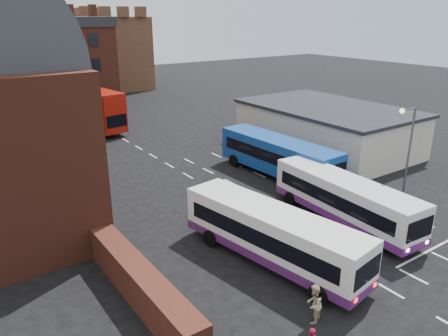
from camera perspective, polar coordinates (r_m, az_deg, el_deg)
ground at (r=25.37m, az=13.32°, el=-10.97°), size 180.00×180.00×0.00m
forecourt_wall at (r=21.02m, az=-10.69°, el=-14.88°), size 1.20×10.00×1.80m
cream_building at (r=43.75m, az=13.26°, el=5.19°), size 10.40×16.40×4.25m
brick_terrace at (r=61.47m, az=-25.08°, el=11.14°), size 22.00×10.00×11.00m
castle_keep at (r=83.54m, az=-19.61°, el=13.98°), size 22.00×22.00×12.00m
bus_white_outbound at (r=23.40m, az=6.31°, el=-8.33°), size 4.17×11.21×2.99m
bus_white_inbound at (r=28.59m, az=15.50°, el=-3.69°), size 3.16×10.77×2.90m
bus_blue at (r=35.55m, az=7.10°, el=1.75°), size 3.28×11.62×3.14m
bus_red_double at (r=52.42m, az=-17.18°, el=7.57°), size 4.41×12.01×4.70m
street_lamp at (r=30.67m, az=22.77°, el=2.19°), size 1.45×0.35×7.12m
pedestrian_beige at (r=19.99m, az=11.67°, el=-16.99°), size 1.09×1.01×1.81m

